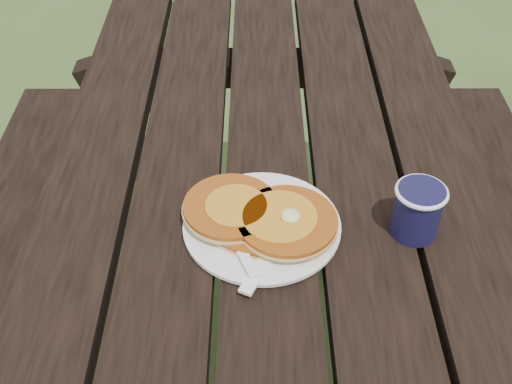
{
  "coord_description": "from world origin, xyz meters",
  "views": [
    {
      "loc": [
        -0.02,
        -0.66,
        1.46
      ],
      "look_at": [
        -0.02,
        0.07,
        0.8
      ],
      "focal_mm": 45.0,
      "sensor_mm": 36.0,
      "label": 1
    }
  ],
  "objects_px": {
    "picnic_table": "(266,384)",
    "coffee_cup": "(418,208)",
    "pancake_stack": "(260,216)",
    "plate": "(262,226)"
  },
  "relations": [
    {
      "from": "picnic_table",
      "to": "plate",
      "type": "bearing_deg",
      "value": 104.85
    },
    {
      "from": "picnic_table",
      "to": "coffee_cup",
      "type": "xyz_separation_m",
      "value": [
        0.22,
        0.03,
        0.43
      ]
    },
    {
      "from": "coffee_cup",
      "to": "plate",
      "type": "bearing_deg",
      "value": 178.42
    },
    {
      "from": "pancake_stack",
      "to": "plate",
      "type": "bearing_deg",
      "value": -41.1
    },
    {
      "from": "picnic_table",
      "to": "pancake_stack",
      "type": "distance_m",
      "value": 0.41
    },
    {
      "from": "picnic_table",
      "to": "pancake_stack",
      "type": "xyz_separation_m",
      "value": [
        -0.01,
        0.04,
        0.41
      ]
    },
    {
      "from": "picnic_table",
      "to": "pancake_stack",
      "type": "bearing_deg",
      "value": 107.38
    },
    {
      "from": "picnic_table",
      "to": "coffee_cup",
      "type": "distance_m",
      "value": 0.49
    },
    {
      "from": "picnic_table",
      "to": "coffee_cup",
      "type": "relative_size",
      "value": 20.84
    },
    {
      "from": "plate",
      "to": "picnic_table",
      "type": "bearing_deg",
      "value": -75.15
    }
  ]
}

